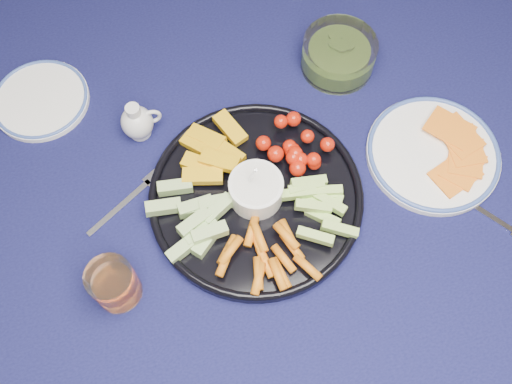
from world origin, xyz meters
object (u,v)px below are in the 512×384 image
object	(u,v)px
dining_table	(233,191)
pickle_bowl	(338,56)
creamer_pitcher	(138,122)
juice_tumbler	(115,285)
cheese_plate	(434,153)
side_plate_extra	(41,100)
crudite_platter	(255,196)

from	to	relation	value
dining_table	pickle_bowl	bearing A→B (deg)	30.50
creamer_pitcher	juice_tumbler	xyz separation A→B (m)	(-0.10, -0.27, 0.00)
cheese_plate	side_plate_extra	bearing A→B (deg)	152.80
dining_table	crudite_platter	world-z (taller)	crudite_platter
creamer_pitcher	pickle_bowl	distance (m)	0.39
dining_table	crudite_platter	size ratio (longest dim) A/B	4.68
crudite_platter	cheese_plate	xyz separation A→B (m)	(0.32, -0.01, -0.01)
crudite_platter	pickle_bowl	distance (m)	0.32
pickle_bowl	juice_tumbler	xyz separation A→B (m)	(-0.48, -0.30, 0.01)
creamer_pitcher	cheese_plate	size ratio (longest dim) A/B	0.34
dining_table	side_plate_extra	bearing A→B (deg)	140.24
pickle_bowl	cheese_plate	bearing A→B (deg)	-69.53
cheese_plate	juice_tumbler	size ratio (longest dim) A/B	2.74
crudite_platter	creamer_pitcher	distance (m)	0.24
crudite_platter	juice_tumbler	size ratio (longest dim) A/B	4.23
cheese_plate	side_plate_extra	size ratio (longest dim) A/B	1.33
crudite_platter	cheese_plate	distance (m)	0.32
creamer_pitcher	side_plate_extra	bearing A→B (deg)	143.03
juice_tumbler	cheese_plate	bearing A→B (deg)	6.87
pickle_bowl	cheese_plate	size ratio (longest dim) A/B	0.59
crudite_platter	cheese_plate	bearing A→B (deg)	-2.58
cheese_plate	juice_tumbler	bearing A→B (deg)	-173.13
dining_table	pickle_bowl	xyz separation A→B (m)	(0.25, 0.15, 0.12)
juice_tumbler	crudite_platter	bearing A→B (deg)	18.45
crudite_platter	side_plate_extra	world-z (taller)	crudite_platter
pickle_bowl	cheese_plate	xyz separation A→B (m)	(0.09, -0.23, -0.02)
crudite_platter	pickle_bowl	xyz separation A→B (m)	(0.23, 0.22, 0.01)
creamer_pitcher	pickle_bowl	size ratio (longest dim) A/B	0.57
dining_table	pickle_bowl	distance (m)	0.32
cheese_plate	pickle_bowl	bearing A→B (deg)	110.47
pickle_bowl	side_plate_extra	world-z (taller)	pickle_bowl
crudite_platter	creamer_pitcher	size ratio (longest dim) A/B	4.56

